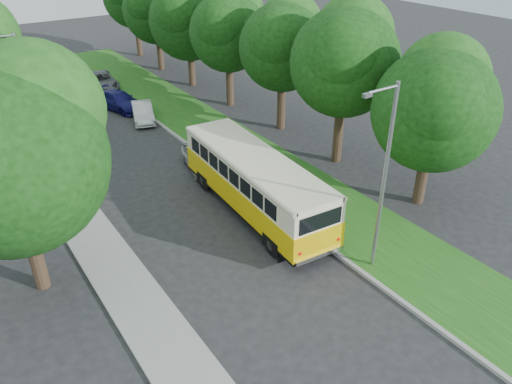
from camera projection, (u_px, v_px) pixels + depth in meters
ground at (254, 272)px, 20.77m from camera, size 120.00×120.00×0.00m
curb at (258, 196)px, 26.09m from camera, size 0.20×70.00×0.15m
grass_verge at (293, 184)px, 27.25m from camera, size 4.50×70.00×0.13m
sidewalk at (101, 250)px, 22.00m from camera, size 2.20×70.00×0.12m
treeline at (139, 37)px, 32.33m from camera, size 24.27×41.91×9.46m
lamppost_near at (383, 176)px, 18.87m from camera, size 1.71×0.16×8.00m
lamppost_far at (26, 94)px, 27.96m from camera, size 1.71×0.16×7.50m
warning_sign at (57, 158)px, 26.35m from camera, size 0.56×0.10×2.50m
vintage_bus at (255, 185)px, 24.10m from camera, size 3.32×10.58×3.10m
car_silver at (201, 159)px, 28.64m from camera, size 2.34×4.15×1.33m
car_white at (143, 112)px, 35.31m from camera, size 2.46×4.08×1.27m
car_blue at (118, 101)px, 37.34m from camera, size 3.26×4.99×1.34m
car_grey at (101, 81)px, 41.57m from camera, size 2.74×5.10×1.36m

